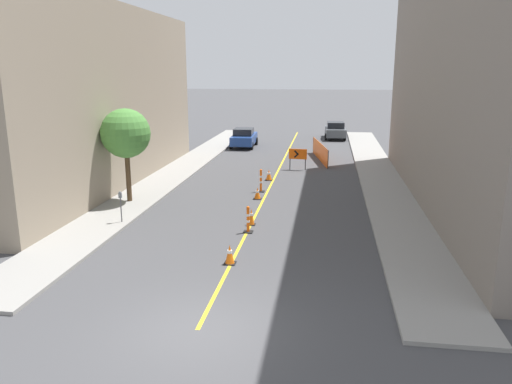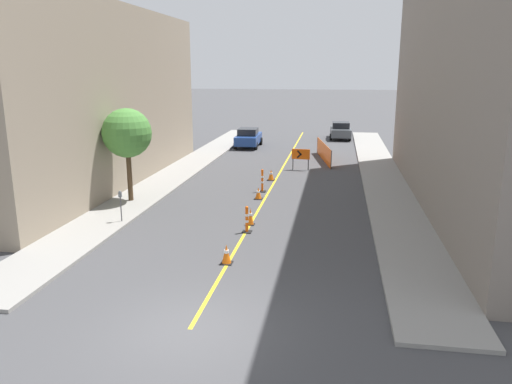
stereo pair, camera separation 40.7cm
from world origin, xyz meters
The scene contains 18 objects.
ground_plane centered at (0.00, 0.00, 0.00)m, with size 300.00×300.00×0.00m, color #424244.
lane_stripe centered at (0.00, 20.31, 0.00)m, with size 0.12×40.61×0.01m.
sidewalk_left centered at (-6.30, 20.31, 0.06)m, with size 2.48×40.61×0.12m.
sidewalk_right centered at (6.30, 20.31, 0.06)m, with size 2.48×40.61×0.12m.
building_facade_left centered at (-10.54, 15.23, 4.87)m, with size 6.00×21.99×9.74m.
building_facade_right centered at (10.54, 13.75, 7.88)m, with size 6.00×24.10×15.77m.
traffic_cone_nearest centered at (-0.04, 4.46, 0.33)m, with size 0.39×0.39×0.68m.
traffic_cone_second centered at (0.03, 8.84, 0.36)m, with size 0.33×0.33×0.72m.
traffic_cone_third centered at (-0.32, 13.14, 0.30)m, with size 0.41×0.41×0.60m.
traffic_cone_fourth centered at (-0.26, 17.59, 0.32)m, with size 0.43×0.43×0.65m.
delineator_post_front centered at (0.05, 7.84, 0.47)m, with size 0.38×0.38×1.10m.
delineator_post_rear centered at (-0.35, 14.68, 0.54)m, with size 0.38×0.38×1.24m.
arrow_barricade_primary centered at (1.23, 20.95, 0.98)m, with size 1.18×0.18×1.37m.
safety_mesh_fence centered at (2.60, 24.71, 0.62)m, with size 1.22×6.59×1.24m.
parked_car_curb_near centered at (-3.84, 30.04, 0.80)m, with size 1.95×4.36×1.59m.
parked_car_curb_mid centered at (3.81, 36.35, 0.80)m, with size 1.97×4.37×1.59m.
parking_meter_near_curb centered at (-5.41, 8.10, 1.06)m, with size 0.12×0.11×1.33m.
street_tree_left_near centered at (-6.42, 11.47, 3.42)m, with size 2.36×2.36×4.50m.
Camera 2 is at (3.50, -11.01, 6.44)m, focal length 35.00 mm.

